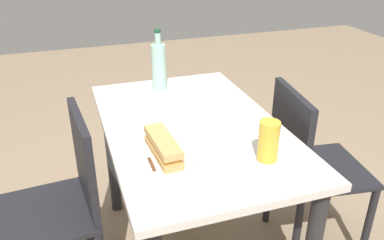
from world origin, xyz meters
The scene contains 8 objects.
dining_table centered at (0.00, 0.00, 0.62)m, with size 1.13×0.71×0.74m.
chair_far centered at (0.01, 0.55, 0.48)m, with size 0.43×0.43×0.85m.
chair_near centered at (-0.06, -0.55, 0.48)m, with size 0.45×0.45×0.85m.
plate_near centered at (-0.22, 0.18, 0.75)m, with size 0.25×0.25×0.01m, color silver.
baguette_sandwich_near centered at (-0.22, 0.18, 0.79)m, with size 0.24×0.08×0.07m.
knife_near centered at (-0.24, 0.24, 0.76)m, with size 0.18×0.01×0.01m.
water_bottle centered at (0.43, 0.03, 0.87)m, with size 0.07×0.07×0.30m.
beer_glass centered at (-0.34, -0.17, 0.82)m, with size 0.07×0.07×0.15m, color gold.
Camera 1 is at (-1.40, 0.47, 1.50)m, focal length 37.31 mm.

